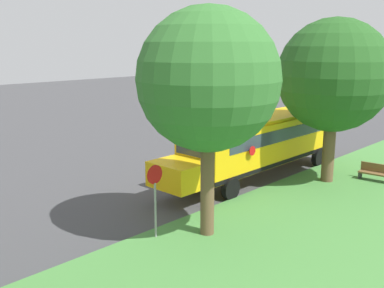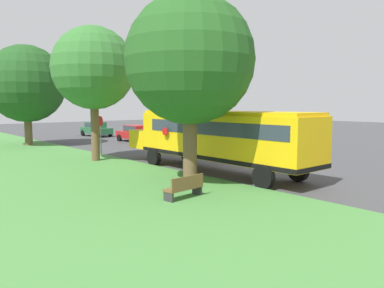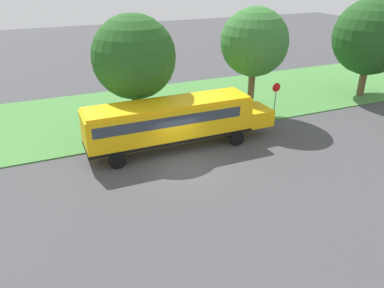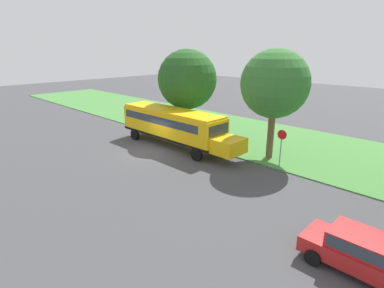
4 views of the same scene
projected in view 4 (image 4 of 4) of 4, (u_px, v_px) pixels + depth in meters
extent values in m
plane|color=#424244|center=(148.00, 152.00, 24.39)|extent=(120.00, 120.00, 0.00)
cube|color=#47843D|center=(225.00, 129.00, 31.18)|extent=(12.00, 80.00, 0.08)
cube|color=yellow|center=(171.00, 124.00, 25.65)|extent=(2.50, 10.50, 2.20)
cube|color=yellow|center=(229.00, 146.00, 21.68)|extent=(2.20, 1.90, 1.10)
cube|color=yellow|center=(171.00, 110.00, 25.29)|extent=(2.35, 10.29, 0.16)
cube|color=black|center=(172.00, 135.00, 25.95)|extent=(2.54, 10.54, 0.20)
cube|color=#2D3842|center=(169.00, 118.00, 25.71)|extent=(2.53, 9.24, 0.64)
cube|color=#2D3842|center=(218.00, 130.00, 22.04)|extent=(2.25, 0.12, 0.80)
cylinder|color=red|center=(208.00, 125.00, 24.65)|extent=(0.03, 0.44, 0.44)
cylinder|color=black|center=(218.00, 147.00, 24.13)|extent=(0.30, 1.00, 1.00)
cylinder|color=black|center=(197.00, 154.00, 22.43)|extent=(0.30, 1.00, 1.00)
cylinder|color=black|center=(156.00, 129.00, 29.38)|extent=(0.30, 1.00, 1.00)
cylinder|color=black|center=(135.00, 134.00, 27.68)|extent=(0.30, 1.00, 1.00)
cube|color=#B21E1E|center=(364.00, 258.00, 11.14)|extent=(1.80, 4.40, 0.64)
cube|color=#B21E1E|center=(362.00, 242.00, 11.05)|extent=(1.60, 2.20, 0.60)
cube|color=#2D3842|center=(362.00, 241.00, 11.05)|extent=(1.62, 2.02, 0.45)
cylinder|color=black|center=(331.00, 238.00, 12.85)|extent=(0.22, 0.64, 0.64)
cylinder|color=black|center=(313.00, 258.00, 11.62)|extent=(0.22, 0.64, 0.64)
cylinder|color=brown|center=(187.00, 119.00, 28.63)|extent=(0.60, 0.60, 3.32)
sphere|color=#23561E|center=(187.00, 79.00, 27.51)|extent=(5.45, 5.45, 5.45)
sphere|color=#23561E|center=(186.00, 78.00, 26.76)|extent=(3.73, 3.73, 3.73)
cylinder|color=brown|center=(271.00, 134.00, 22.56)|extent=(0.50, 0.50, 3.81)
sphere|color=#33702D|center=(275.00, 84.00, 21.41)|extent=(4.95, 4.95, 4.95)
sphere|color=#33702D|center=(280.00, 80.00, 20.72)|extent=(3.36, 3.36, 3.36)
cylinder|color=gray|center=(280.00, 153.00, 21.05)|extent=(0.08, 0.08, 2.10)
cylinder|color=red|center=(282.00, 135.00, 20.64)|extent=(0.03, 0.68, 0.68)
cube|color=brown|center=(188.00, 125.00, 31.32)|extent=(1.64, 0.66, 0.08)
cube|color=brown|center=(186.00, 122.00, 31.37)|extent=(1.60, 0.22, 0.44)
cube|color=#333333|center=(183.00, 128.00, 30.84)|extent=(0.12, 0.46, 0.45)
cube|color=#333333|center=(192.00, 126.00, 31.94)|extent=(0.12, 0.46, 0.45)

